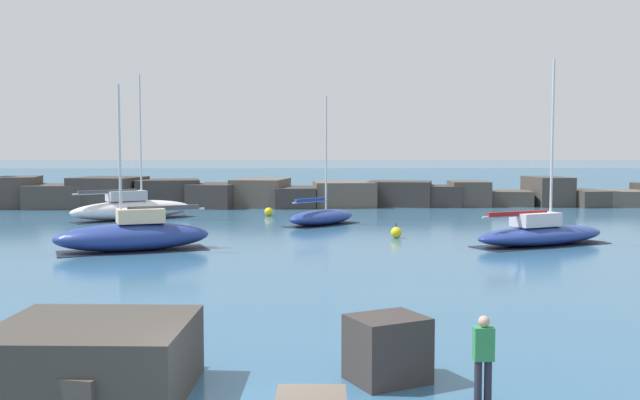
# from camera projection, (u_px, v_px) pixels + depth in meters

# --- Properties ---
(open_sea_beyond) EXTENTS (400.00, 116.00, 0.01)m
(open_sea_beyond) POSITION_uv_depth(u_px,v_px,m) (293.00, 177.00, 117.15)
(open_sea_beyond) COLOR #235175
(open_sea_beyond) RESTS_ON ground
(breakwater_jetty) EXTENTS (69.76, 7.50, 2.45)m
(breakwater_jetty) POSITION_uv_depth(u_px,v_px,m) (287.00, 195.00, 57.13)
(breakwater_jetty) COLOR #4C443D
(breakwater_jetty) RESTS_ON ground
(foreground_rocks) EXTENTS (11.42, 8.39, 1.38)m
(foreground_rocks) POSITION_uv_depth(u_px,v_px,m) (109.00, 373.00, 12.78)
(foreground_rocks) COLOR #4C443D
(foreground_rocks) RESTS_ON ground
(sailboat_moored_0) EXTENTS (7.67, 4.98, 8.86)m
(sailboat_moored_0) POSITION_uv_depth(u_px,v_px,m) (541.00, 233.00, 34.07)
(sailboat_moored_0) COLOR navy
(sailboat_moored_0) RESTS_ON ground
(sailboat_moored_1) EXTENTS (7.78, 6.38, 9.51)m
(sailboat_moored_1) POSITION_uv_depth(u_px,v_px,m) (132.00, 209.00, 46.52)
(sailboat_moored_1) COLOR white
(sailboat_moored_1) RESTS_ON ground
(sailboat_moored_2) EXTENTS (5.07, 5.16, 7.79)m
(sailboat_moored_2) POSITION_uv_depth(u_px,v_px,m) (322.00, 217.00, 43.26)
(sailboat_moored_2) COLOR navy
(sailboat_moored_2) RESTS_ON ground
(sailboat_moored_3) EXTENTS (7.23, 4.40, 7.46)m
(sailboat_moored_3) POSITION_uv_depth(u_px,v_px,m) (134.00, 235.00, 32.20)
(sailboat_moored_3) COLOR navy
(sailboat_moored_3) RESTS_ON ground
(mooring_buoy_orange_near) EXTENTS (0.59, 0.59, 0.79)m
(mooring_buoy_orange_near) POSITION_uv_depth(u_px,v_px,m) (269.00, 212.00, 49.14)
(mooring_buoy_orange_near) COLOR yellow
(mooring_buoy_orange_near) RESTS_ON ground
(mooring_buoy_far_side) EXTENTS (0.57, 0.57, 0.77)m
(mooring_buoy_far_side) POSITION_uv_depth(u_px,v_px,m) (396.00, 232.00, 36.89)
(mooring_buoy_far_side) COLOR yellow
(mooring_buoy_far_side) RESTS_ON ground
(person_on_rocks) EXTENTS (0.36, 0.22, 1.59)m
(person_on_rocks) POSITION_uv_depth(u_px,v_px,m) (483.00, 354.00, 12.87)
(person_on_rocks) COLOR #282833
(person_on_rocks) RESTS_ON ground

